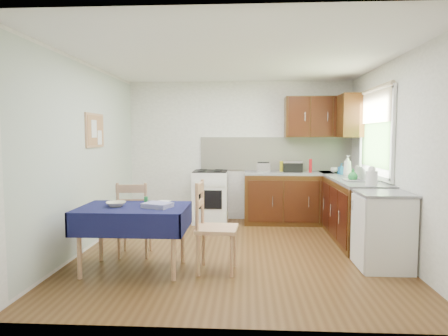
# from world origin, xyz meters

# --- Properties ---
(floor) EXTENTS (4.20, 4.20, 0.00)m
(floor) POSITION_xyz_m (0.00, 0.00, 0.00)
(floor) COLOR #4E2F14
(floor) RESTS_ON ground
(ceiling) EXTENTS (4.00, 4.20, 0.02)m
(ceiling) POSITION_xyz_m (0.00, 0.00, 2.50)
(ceiling) COLOR white
(ceiling) RESTS_ON wall_back
(wall_back) EXTENTS (4.00, 0.02, 2.50)m
(wall_back) POSITION_xyz_m (0.00, 2.10, 1.25)
(wall_back) COLOR silver
(wall_back) RESTS_ON ground
(wall_front) EXTENTS (4.00, 0.02, 2.50)m
(wall_front) POSITION_xyz_m (0.00, -2.10, 1.25)
(wall_front) COLOR silver
(wall_front) RESTS_ON ground
(wall_left) EXTENTS (0.02, 4.20, 2.50)m
(wall_left) POSITION_xyz_m (-2.00, 0.00, 1.25)
(wall_left) COLOR silver
(wall_left) RESTS_ON ground
(wall_right) EXTENTS (0.02, 4.20, 2.50)m
(wall_right) POSITION_xyz_m (2.00, 0.00, 1.25)
(wall_right) COLOR silver
(wall_right) RESTS_ON ground
(base_cabinets) EXTENTS (1.90, 2.30, 0.86)m
(base_cabinets) POSITION_xyz_m (1.36, 1.26, 0.43)
(base_cabinets) COLOR #321D08
(base_cabinets) RESTS_ON ground
(worktop_back) EXTENTS (1.90, 0.60, 0.04)m
(worktop_back) POSITION_xyz_m (1.05, 1.80, 0.88)
(worktop_back) COLOR slate
(worktop_back) RESTS_ON base_cabinets
(worktop_right) EXTENTS (0.60, 1.70, 0.04)m
(worktop_right) POSITION_xyz_m (1.70, 0.65, 0.88)
(worktop_right) COLOR slate
(worktop_right) RESTS_ON base_cabinets
(worktop_corner) EXTENTS (0.60, 0.60, 0.04)m
(worktop_corner) POSITION_xyz_m (1.70, 1.80, 0.88)
(worktop_corner) COLOR slate
(worktop_corner) RESTS_ON base_cabinets
(splashback) EXTENTS (2.70, 0.02, 0.60)m
(splashback) POSITION_xyz_m (0.65, 2.08, 1.20)
(splashback) COLOR white
(splashback) RESTS_ON wall_back
(upper_cabinets) EXTENTS (1.20, 0.85, 0.70)m
(upper_cabinets) POSITION_xyz_m (1.52, 1.80, 1.85)
(upper_cabinets) COLOR #321D08
(upper_cabinets) RESTS_ON wall_back
(stove) EXTENTS (0.60, 0.61, 0.92)m
(stove) POSITION_xyz_m (-0.50, 1.80, 0.46)
(stove) COLOR white
(stove) RESTS_ON ground
(window) EXTENTS (0.04, 1.48, 1.26)m
(window) POSITION_xyz_m (1.97, 0.70, 1.65)
(window) COLOR #345B25
(window) RESTS_ON wall_right
(fridge) EXTENTS (0.58, 0.60, 0.89)m
(fridge) POSITION_xyz_m (1.70, -0.55, 0.44)
(fridge) COLOR white
(fridge) RESTS_ON ground
(corkboard) EXTENTS (0.04, 0.62, 0.47)m
(corkboard) POSITION_xyz_m (-1.97, 0.30, 1.60)
(corkboard) COLOR tan
(corkboard) RESTS_ON wall_left
(dining_table) EXTENTS (1.21, 0.82, 0.73)m
(dining_table) POSITION_xyz_m (-1.14, -0.77, 0.63)
(dining_table) COLOR #0E0D37
(dining_table) RESTS_ON ground
(chair_far) EXTENTS (0.45, 0.45, 0.95)m
(chair_far) POSITION_xyz_m (-1.28, -0.24, 0.50)
(chair_far) COLOR tan
(chair_far) RESTS_ON ground
(chair_near) EXTENTS (0.47, 0.47, 1.02)m
(chair_near) POSITION_xyz_m (-0.25, -0.75, 0.54)
(chair_near) COLOR tan
(chair_near) RESTS_ON ground
(toaster) EXTENTS (0.23, 0.14, 0.18)m
(toaster) POSITION_xyz_m (0.42, 1.72, 0.98)
(toaster) COLOR silver
(toaster) RESTS_ON worktop_back
(sandwich_press) EXTENTS (0.33, 0.29, 0.19)m
(sandwich_press) POSITION_xyz_m (0.93, 1.83, 0.99)
(sandwich_press) COLOR black
(sandwich_press) RESTS_ON worktop_back
(sauce_bottle) EXTENTS (0.05, 0.05, 0.23)m
(sauce_bottle) POSITION_xyz_m (1.22, 1.72, 1.02)
(sauce_bottle) COLOR #B70E16
(sauce_bottle) RESTS_ON worktop_back
(yellow_packet) EXTENTS (0.15, 0.12, 0.18)m
(yellow_packet) POSITION_xyz_m (0.78, 1.90, 0.99)
(yellow_packet) COLOR gold
(yellow_packet) RESTS_ON worktop_back
(dish_rack) EXTENTS (0.44, 0.34, 0.21)m
(dish_rack) POSITION_xyz_m (1.71, 0.47, 0.92)
(dish_rack) COLOR gray
(dish_rack) RESTS_ON worktop_right
(kettle) EXTENTS (0.15, 0.15, 0.25)m
(kettle) POSITION_xyz_m (1.71, -0.03, 1.01)
(kettle) COLOR white
(kettle) RESTS_ON worktop_right
(cup) EXTENTS (0.14, 0.14, 0.09)m
(cup) POSITION_xyz_m (1.61, 1.69, 0.94)
(cup) COLOR white
(cup) RESTS_ON worktop_back
(soap_bottle_a) EXTENTS (0.16, 0.16, 0.32)m
(soap_bottle_a) POSITION_xyz_m (1.70, 1.12, 1.06)
(soap_bottle_a) COLOR white
(soap_bottle_a) RESTS_ON worktop_right
(soap_bottle_b) EXTENTS (0.10, 0.10, 0.18)m
(soap_bottle_b) POSITION_xyz_m (1.67, 1.40, 0.99)
(soap_bottle_b) COLOR #1B61A2
(soap_bottle_b) RESTS_ON worktop_right
(soap_bottle_c) EXTENTS (0.18, 0.18, 0.17)m
(soap_bottle_c) POSITION_xyz_m (1.61, 0.45, 0.99)
(soap_bottle_c) COLOR green
(soap_bottle_c) RESTS_ON worktop_right
(plate_bowl) EXTENTS (0.27, 0.27, 0.05)m
(plate_bowl) POSITION_xyz_m (-1.33, -0.78, 0.76)
(plate_bowl) COLOR beige
(plate_bowl) RESTS_ON dining_table
(book) EXTENTS (0.18, 0.22, 0.02)m
(book) POSITION_xyz_m (-0.93, -0.49, 0.74)
(book) COLOR white
(book) RESTS_ON dining_table
(spice_jar) EXTENTS (0.05, 0.05, 0.09)m
(spice_jar) POSITION_xyz_m (-1.03, -0.63, 0.78)
(spice_jar) COLOR #268E40
(spice_jar) RESTS_ON dining_table
(tea_towel) EXTENTS (0.35, 0.32, 0.05)m
(tea_towel) POSITION_xyz_m (-0.85, -0.81, 0.76)
(tea_towel) COLOR navy
(tea_towel) RESTS_ON dining_table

